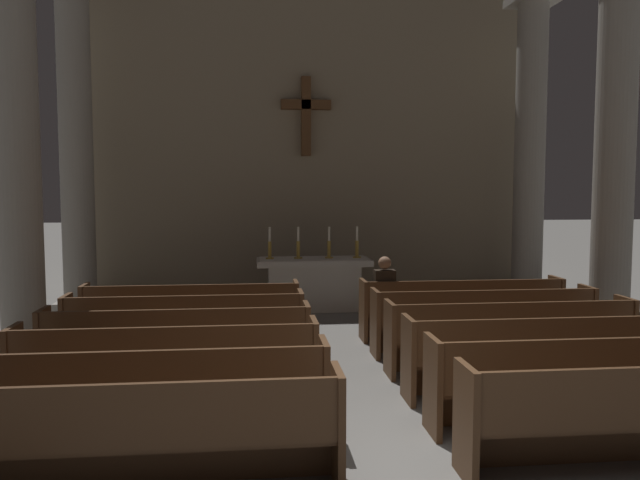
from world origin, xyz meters
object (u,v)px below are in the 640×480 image
object	(u,v)px
pew_left_row_1	(135,436)
lone_worshipper	(383,296)
column_left_third	(76,153)
altar	(314,283)
column_left_second	(17,142)
candlestick_outer_right	(357,248)
pew_left_row_2	(154,396)
pew_right_row_2	(589,381)
candlestick_inner_right	(329,248)
column_right_second	(615,146)
pew_left_row_3	(167,367)
pew_right_row_3	(544,356)
pew_right_row_6	(462,308)
pew_left_row_5	(186,328)
candlestick_inner_left	(298,249)
pew_right_row_5	(483,321)
candlestick_outer_left	(270,249)
pew_left_row_6	(192,314)
pew_right_row_4	(510,336)
column_right_third	(530,156)
pew_left_row_4	(178,345)

from	to	relation	value
pew_left_row_1	lone_worshipper	bearing A→B (deg)	58.50
column_left_third	altar	distance (m)	5.15
column_left_second	candlestick_outer_right	size ratio (longest dim) A/B	10.17
pew_left_row_1	pew_left_row_2	bearing A→B (deg)	90.00
pew_right_row_2	candlestick_inner_right	xyz separation A→B (m)	(-1.80, 6.40, 0.72)
pew_right_row_2	column_right_second	bearing A→B (deg)	57.09
pew_left_row_3	lone_worshipper	xyz separation A→B (m)	(2.94, 2.89, 0.22)
pew_right_row_3	column_left_second	xyz separation A→B (m)	(-6.59, 2.75, 2.55)
pew_right_row_3	pew_right_row_6	world-z (taller)	same
altar	pew_left_row_2	bearing A→B (deg)	-108.14
pew_left_row_5	column_right_second	world-z (taller)	column_right_second
candlestick_inner_left	pew_right_row_5	bearing A→B (deg)	-55.93
candlestick_outer_left	candlestick_inner_left	bearing A→B (deg)	0.00
pew_left_row_6	pew_right_row_3	distance (m)	5.07
pew_left_row_1	pew_right_row_6	distance (m)	6.34
pew_right_row_4	column_right_third	size ratio (longest dim) A/B	0.51
column_left_third	pew_right_row_4	bearing A→B (deg)	-36.53
pew_left_row_6	lone_worshipper	world-z (taller)	lone_worshipper
pew_left_row_4	candlestick_outer_left	xyz separation A→B (m)	(1.25, 4.49, 0.72)
pew_left_row_4	lone_worshipper	xyz separation A→B (m)	(2.94, 1.94, 0.22)
pew_left_row_1	candlestick_outer_right	xyz separation A→B (m)	(2.95, 7.35, 0.72)
candlestick_inner_right	candlestick_outer_right	distance (m)	0.55
column_left_second	candlestick_inner_right	world-z (taller)	column_left_second
pew_left_row_3	candlestick_outer_left	world-z (taller)	candlestick_outer_left
candlestick_inner_left	pew_right_row_4	bearing A→B (deg)	-61.94
pew_left_row_6	column_right_second	bearing A→B (deg)	-0.89
pew_left_row_2	pew_right_row_3	distance (m)	4.30
pew_right_row_4	lone_worshipper	world-z (taller)	lone_worshipper
pew_left_row_3	column_right_third	bearing A→B (deg)	41.51
pew_left_row_5	column_right_second	size ratio (longest dim) A/B	0.51
pew_left_row_6	candlestick_outer_right	bearing A→B (deg)	41.32
column_right_second	pew_right_row_6	bearing A→B (deg)	177.56
pew_left_row_5	pew_left_row_6	bearing A→B (deg)	90.00
pew_right_row_5	pew_right_row_3	bearing A→B (deg)	-90.00
pew_right_row_2	column_right_second	size ratio (longest dim) A/B	0.51
candlestick_inner_right	candlestick_outer_right	size ratio (longest dim) A/B	1.00
candlestick_outer_right	pew_left_row_4	bearing A→B (deg)	-123.25
pew_left_row_5	pew_right_row_5	xyz separation A→B (m)	(4.19, 0.00, 0.00)
column_left_second	column_right_third	world-z (taller)	same
pew_left_row_4	pew_right_row_3	world-z (taller)	same
candlestick_inner_left	candlestick_inner_right	size ratio (longest dim) A/B	1.00
pew_left_row_5	pew_right_row_2	size ratio (longest dim) A/B	1.00
lone_worshipper	pew_right_row_5	bearing A→B (deg)	-38.36
pew_left_row_2	candlestick_inner_right	distance (m)	6.87
column_right_third	pew_right_row_3	bearing A→B (deg)	-112.35
pew_right_row_4	candlestick_outer_right	bearing A→B (deg)	105.49
candlestick_inner_left	candlestick_outer_left	bearing A→B (deg)	180.00
altar	column_left_second	bearing A→B (deg)	-149.08
pew_left_row_4	pew_right_row_2	size ratio (longest dim) A/B	1.00
pew_right_row_2	lone_worshipper	bearing A→B (deg)	108.02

